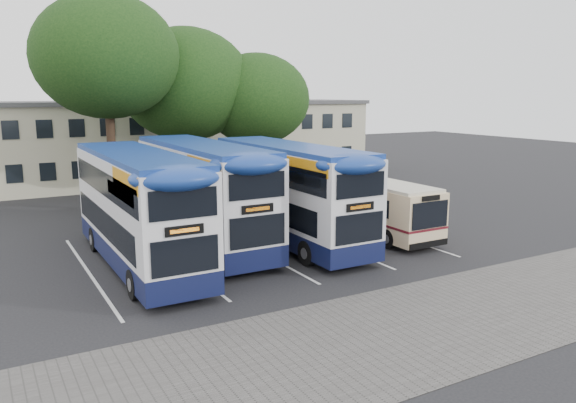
% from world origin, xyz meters
% --- Properties ---
extents(ground, '(120.00, 120.00, 0.00)m').
position_xyz_m(ground, '(0.00, 0.00, 0.00)').
color(ground, black).
rests_on(ground, ground).
extents(paving_strip, '(40.00, 6.00, 0.01)m').
position_xyz_m(paving_strip, '(-2.00, -5.00, 0.01)').
color(paving_strip, '#595654').
rests_on(paving_strip, ground).
extents(bay_lines, '(14.12, 11.00, 0.01)m').
position_xyz_m(bay_lines, '(-3.75, 5.00, 0.01)').
color(bay_lines, silver).
rests_on(bay_lines, ground).
extents(depot_building, '(32.40, 8.40, 6.20)m').
position_xyz_m(depot_building, '(0.00, 26.99, 3.15)').
color(depot_building, '#BCB898').
rests_on(depot_building, ground).
extents(lamp_post, '(0.25, 1.05, 9.06)m').
position_xyz_m(lamp_post, '(6.00, 19.97, 5.08)').
color(lamp_post, gray).
rests_on(lamp_post, ground).
extents(tree_left, '(8.17, 8.17, 12.28)m').
position_xyz_m(tree_left, '(-7.19, 16.47, 8.79)').
color(tree_left, black).
rests_on(tree_left, ground).
extents(tree_mid, '(8.52, 8.52, 10.97)m').
position_xyz_m(tree_mid, '(-1.81, 18.71, 7.34)').
color(tree_mid, black).
rests_on(tree_mid, ground).
extents(tree_right, '(7.13, 7.13, 9.43)m').
position_xyz_m(tree_right, '(2.62, 17.45, 6.39)').
color(tree_right, black).
rests_on(tree_right, ground).
extents(bus_dd_left, '(2.65, 10.91, 4.55)m').
position_xyz_m(bus_dd_left, '(-8.76, 4.94, 2.50)').
color(bus_dd_left, '#10163C').
rests_on(bus_dd_left, ground).
extents(bus_dd_mid, '(2.69, 11.09, 4.62)m').
position_xyz_m(bus_dd_mid, '(-5.44, 6.67, 2.55)').
color(bus_dd_mid, '#10163C').
rests_on(bus_dd_mid, ground).
extents(bus_dd_right, '(2.62, 10.82, 4.51)m').
position_xyz_m(bus_dd_right, '(-1.79, 5.27, 2.48)').
color(bus_dd_right, '#10163C').
rests_on(bus_dd_right, ground).
extents(bus_single, '(2.28, 8.97, 2.67)m').
position_xyz_m(bus_single, '(2.49, 5.15, 1.51)').
color(bus_single, beige).
rests_on(bus_single, ground).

